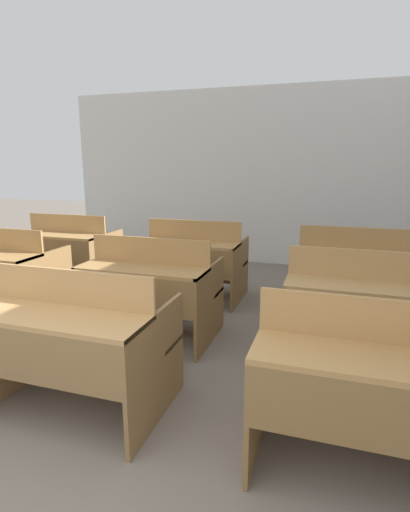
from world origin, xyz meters
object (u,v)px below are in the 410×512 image
bench_second_left (0,272)px  bench_second_right (360,308)px  bench_front_center (75,340)px  bench_third_center (194,259)px  bench_third_right (353,271)px  bench_front_right (369,385)px  bench_second_center (151,288)px  bench_third_left (68,250)px

bench_second_left → bench_second_right: same height
bench_front_center → bench_second_right: bearing=33.9°
bench_front_center → bench_third_center: 2.39m
bench_third_right → bench_front_right: bearing=-90.2°
bench_second_left → bench_second_right: bearing=0.1°
bench_second_center → bench_third_right: same height
bench_second_right → bench_third_right: same height
bench_second_center → bench_front_center: bearing=-89.0°
bench_front_center → bench_second_left: bearing=146.1°
bench_second_left → bench_second_center: bearing=-0.7°
bench_front_center → bench_second_left: (-1.80, 1.21, 0.00)m
bench_front_center → bench_second_left: 2.17m
bench_front_center → bench_third_left: (-1.81, 2.40, 0.00)m
bench_second_left → bench_third_left: same height
bench_third_center → bench_third_right: 1.81m
bench_third_left → bench_front_center: bearing=-52.9°
bench_second_left → bench_second_center: (1.78, -0.02, 0.00)m
bench_front_right → bench_second_center: size_ratio=1.00×
bench_second_left → bench_third_right: 3.78m
bench_second_left → bench_front_right: bearing=-18.6°
bench_second_right → bench_third_center: (-1.82, 1.17, 0.00)m
bench_second_right → bench_third_center: same height
bench_front_center → bench_third_left: 3.01m
bench_third_center → bench_third_right: size_ratio=1.00×
bench_front_center → bench_second_center: bearing=91.0°
bench_second_center → bench_second_right: bearing=0.9°
bench_third_center → bench_front_center: bearing=-89.5°
bench_third_left → bench_front_right: bearing=-33.7°
bench_front_right → bench_third_center: (-1.80, 2.38, 0.00)m
bench_second_center → bench_second_right: same height
bench_second_right → bench_third_left: 3.80m
bench_front_right → bench_third_right: (0.01, 2.39, 0.00)m
bench_second_left → bench_second_right: 3.60m
bench_second_right → bench_third_right: bearing=90.6°
bench_third_left → bench_third_right: bearing=-0.1°
bench_front_right → bench_third_center: 2.99m
bench_third_center → bench_third_right: bearing=0.2°
bench_second_center → bench_third_center: bearing=90.0°
bench_second_center → bench_second_right: (1.82, 0.03, 0.00)m
bench_third_center → bench_third_right: same height
bench_front_center → bench_second_center: same height
bench_third_right → bench_front_center: bearing=-126.8°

